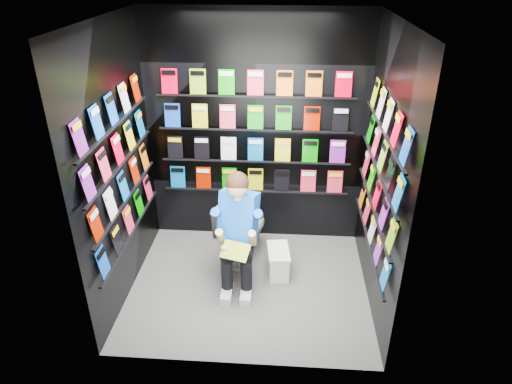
{
  "coord_description": "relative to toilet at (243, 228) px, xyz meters",
  "views": [
    {
      "loc": [
        0.33,
        -3.69,
        3.06
      ],
      "look_at": [
        0.06,
        0.15,
        1.02
      ],
      "focal_mm": 32.0,
      "sensor_mm": 36.0,
      "label": 1
    }
  ],
  "objects": [
    {
      "name": "longbox",
      "position": [
        0.4,
        -0.29,
        -0.23
      ],
      "size": [
        0.24,
        0.39,
        0.27
      ],
      "primitive_type": "cube",
      "rotation": [
        0.0,
        0.0,
        0.11
      ],
      "color": "white",
      "rests_on": "floor"
    },
    {
      "name": "floor",
      "position": [
        0.11,
        -0.52,
        -0.37
      ],
      "size": [
        2.4,
        2.4,
        0.0
      ],
      "primitive_type": "plane",
      "color": "#5C5C5A",
      "rests_on": "ground"
    },
    {
      "name": "comics_left",
      "position": [
        -1.06,
        -0.52,
        0.94
      ],
      "size": [
        0.06,
        1.7,
        1.37
      ],
      "primitive_type": null,
      "color": "#EE0025",
      "rests_on": "wall_left"
    },
    {
      "name": "ceiling",
      "position": [
        0.11,
        -0.52,
        2.23
      ],
      "size": [
        2.4,
        2.4,
        0.0
      ],
      "primitive_type": "plane",
      "color": "white",
      "rests_on": "floor"
    },
    {
      "name": "wall_front",
      "position": [
        0.11,
        -1.52,
        0.93
      ],
      "size": [
        2.4,
        0.04,
        2.6
      ],
      "primitive_type": "cube",
      "color": "black",
      "rests_on": "floor"
    },
    {
      "name": "longbox_lid",
      "position": [
        0.4,
        -0.29,
        -0.08
      ],
      "size": [
        0.26,
        0.41,
        0.03
      ],
      "primitive_type": "cube",
      "rotation": [
        0.0,
        0.0,
        0.11
      ],
      "color": "white",
      "rests_on": "longbox"
    },
    {
      "name": "held_comic",
      "position": [
        0.0,
        -0.73,
        0.21
      ],
      "size": [
        0.3,
        0.22,
        0.11
      ],
      "primitive_type": "cube",
      "rotation": [
        -0.96,
        0.0,
        -0.29
      ],
      "color": "green",
      "rests_on": "reader"
    },
    {
      "name": "wall_left",
      "position": [
        -1.09,
        -0.52,
        0.93
      ],
      "size": [
        0.04,
        2.0,
        2.6
      ],
      "primitive_type": "cube",
      "color": "black",
      "rests_on": "floor"
    },
    {
      "name": "reader",
      "position": [
        0.0,
        -0.38,
        0.39
      ],
      "size": [
        0.68,
        0.84,
        1.34
      ],
      "primitive_type": null,
      "rotation": [
        0.0,
        0.0,
        -0.29
      ],
      "color": "blue",
      "rests_on": "toilet"
    },
    {
      "name": "comics_back",
      "position": [
        0.11,
        0.45,
        0.94
      ],
      "size": [
        2.1,
        0.06,
        1.37
      ],
      "primitive_type": null,
      "color": "#EE0025",
      "rests_on": "wall_back"
    },
    {
      "name": "wall_right",
      "position": [
        1.31,
        -0.52,
        0.93
      ],
      "size": [
        0.04,
        2.0,
        2.6
      ],
      "primitive_type": "cube",
      "color": "black",
      "rests_on": "floor"
    },
    {
      "name": "wall_back",
      "position": [
        0.11,
        0.48,
        0.93
      ],
      "size": [
        2.4,
        0.04,
        2.6
      ],
      "primitive_type": "cube",
      "color": "black",
      "rests_on": "floor"
    },
    {
      "name": "toilet",
      "position": [
        0.0,
        0.0,
        0.0
      ],
      "size": [
        0.62,
        0.84,
        0.73
      ],
      "primitive_type": "imported",
      "rotation": [
        0.0,
        0.0,
        2.85
      ],
      "color": "white",
      "rests_on": "floor"
    },
    {
      "name": "comics_right",
      "position": [
        1.28,
        -0.52,
        0.94
      ],
      "size": [
        0.06,
        1.7,
        1.37
      ],
      "primitive_type": null,
      "color": "#EE0025",
      "rests_on": "wall_right"
    }
  ]
}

